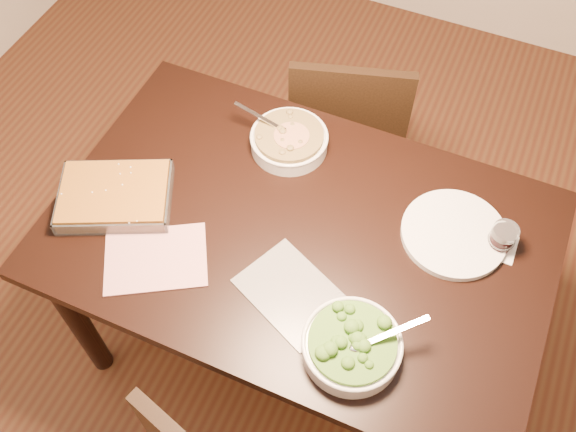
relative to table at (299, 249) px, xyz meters
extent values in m
plane|color=#472114|center=(0.00, 0.00, -0.65)|extent=(4.00, 4.00, 0.00)
cube|color=black|center=(0.00, 0.00, 0.08)|extent=(1.40, 0.90, 0.04)
cube|color=black|center=(0.00, 0.00, 0.01)|extent=(1.26, 0.76, 0.08)
cylinder|color=black|center=(-0.62, -0.37, -0.30)|extent=(0.07, 0.07, 0.71)
cylinder|color=black|center=(-0.62, 0.37, -0.30)|extent=(0.07, 0.07, 0.71)
cylinder|color=black|center=(0.62, 0.37, -0.30)|extent=(0.07, 0.07, 0.71)
cube|color=#A42F3E|center=(-0.33, -0.24, 0.10)|extent=(0.34, 0.31, 0.01)
cube|color=#23242A|center=(0.06, -0.19, 0.10)|extent=(0.33, 0.29, 0.00)
cube|color=white|center=(0.52, 0.18, 0.10)|extent=(0.10, 0.10, 0.00)
cylinder|color=silver|center=(-0.15, 0.27, 0.12)|extent=(0.24, 0.24, 0.05)
torus|color=silver|center=(-0.15, 0.27, 0.14)|extent=(0.24, 0.24, 0.01)
cylinder|color=#36270E|center=(-0.15, 0.27, 0.15)|extent=(0.21, 0.21, 0.02)
cube|color=silver|center=(-0.22, 0.27, 0.16)|extent=(0.15, 0.01, 0.05)
cylinder|color=maroon|center=(-0.14, 0.27, 0.16)|extent=(0.11, 0.11, 0.00)
cylinder|color=silver|center=(0.26, -0.28, 0.12)|extent=(0.25, 0.25, 0.05)
torus|color=silver|center=(0.26, -0.28, 0.15)|extent=(0.25, 0.25, 0.01)
cylinder|color=#1B440F|center=(0.26, -0.28, 0.15)|extent=(0.22, 0.22, 0.02)
cube|color=silver|center=(0.32, -0.22, 0.17)|extent=(0.13, 0.12, 0.05)
cube|color=silver|center=(-0.53, -0.12, 0.10)|extent=(0.39, 0.34, 0.01)
cube|color=#5B380D|center=(-0.53, -0.12, 0.13)|extent=(0.36, 0.32, 0.05)
cube|color=silver|center=(-0.57, -0.02, 0.12)|extent=(0.29, 0.14, 0.04)
cube|color=silver|center=(-0.48, -0.22, 0.12)|extent=(0.29, 0.14, 0.04)
cube|color=silver|center=(-0.38, -0.05, 0.12)|extent=(0.10, 0.21, 0.04)
cube|color=silver|center=(-0.67, -0.18, 0.12)|extent=(0.10, 0.21, 0.04)
cylinder|color=black|center=(0.52, 0.18, 0.13)|extent=(0.06, 0.06, 0.06)
cylinder|color=silver|center=(0.52, 0.18, 0.17)|extent=(0.07, 0.07, 0.02)
cylinder|color=silver|center=(0.40, 0.16, 0.11)|extent=(0.29, 0.29, 0.02)
cube|color=black|center=(-0.10, 0.72, -0.24)|extent=(0.51, 0.51, 0.04)
cylinder|color=black|center=(0.01, 0.94, -0.46)|extent=(0.03, 0.03, 0.40)
cylinder|color=black|center=(0.11, 0.61, -0.46)|extent=(0.03, 0.03, 0.40)
cylinder|color=black|center=(-0.32, 0.84, -0.46)|extent=(0.03, 0.03, 0.40)
cylinder|color=black|center=(-0.22, 0.51, -0.46)|extent=(0.03, 0.03, 0.40)
cube|color=black|center=(-0.05, 0.55, -0.01)|extent=(0.40, 0.15, 0.44)
camera|label=1|loc=(0.36, -0.90, 1.62)|focal=40.00mm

